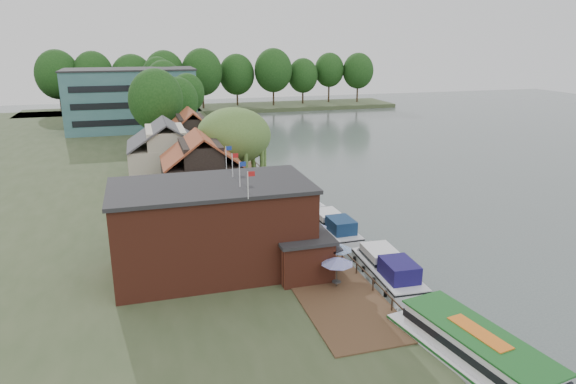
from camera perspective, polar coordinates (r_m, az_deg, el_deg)
ground at (r=48.22m, az=10.98°, el=-6.79°), size 260.00×260.00×0.00m
land_bank at (r=76.90m, az=-22.55°, el=1.50°), size 50.00×140.00×1.00m
quay_deck at (r=53.83m, az=-1.45°, el=-2.75°), size 6.00×50.00×0.10m
quay_rail at (r=54.85m, az=1.14°, el=-1.87°), size 0.20×49.00×1.00m
pub at (r=41.28m, az=-5.63°, el=-3.68°), size 20.00×11.00×7.30m
hotel_block at (r=109.74m, az=-16.99°, el=9.80°), size 25.40×12.40×12.30m
cottage_a at (r=55.15m, az=-9.61°, el=2.06°), size 8.60×7.60×8.50m
cottage_b at (r=64.63m, az=-13.34°, el=3.99°), size 9.60×8.60×8.50m
cottage_c at (r=73.71m, az=-10.65°, el=5.69°), size 7.60×7.60×8.50m
willow at (r=60.38m, az=-5.99°, el=4.41°), size 8.60×8.60×10.43m
umbrella_0 at (r=38.85m, az=5.45°, el=-8.81°), size 2.45×2.45×2.38m
umbrella_1 at (r=41.30m, az=5.49°, el=-7.20°), size 2.36×2.36×2.38m
umbrella_2 at (r=44.25m, az=2.21°, el=-5.46°), size 2.32×2.32×2.38m
umbrella_3 at (r=45.78m, az=2.88°, el=-4.69°), size 2.37×2.37×2.38m
umbrella_4 at (r=48.61m, az=0.24°, el=-3.37°), size 2.25×2.25×2.38m
umbrella_5 at (r=51.70m, az=0.56°, el=-2.12°), size 2.10×2.10×2.38m
cruiser_0 at (r=42.78m, az=11.07°, el=-8.08°), size 3.83×10.50×2.53m
cruiser_1 at (r=51.47m, az=5.08°, el=-3.57°), size 3.42×9.91×2.38m
cruiser_2 at (r=60.27m, az=0.84°, el=-0.31°), size 4.74×11.23×2.68m
cruiser_3 at (r=66.21m, az=-0.53°, el=1.17°), size 3.43×10.28×2.50m
tour_boat at (r=32.51m, az=21.09°, el=-17.08°), size 6.08×14.13×2.99m
swan at (r=38.07m, az=11.97°, el=-13.20°), size 0.44×0.44×0.44m
bank_tree_0 at (r=80.58m, az=-14.35°, el=8.29°), size 8.07×8.07×13.79m
bank_tree_1 at (r=91.19m, az=-12.11°, el=8.73°), size 7.08×7.08×11.79m
bank_tree_2 at (r=99.63m, az=-11.04°, el=9.45°), size 6.35×6.35×11.84m
bank_tree_3 at (r=117.22m, az=-13.55°, el=10.78°), size 7.49×7.49×13.61m
bank_tree_4 at (r=126.87m, az=-11.77°, el=10.80°), size 7.10×7.10×11.37m
bank_tree_5 at (r=132.01m, az=-14.19°, el=11.40°), size 7.33×7.33×13.83m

